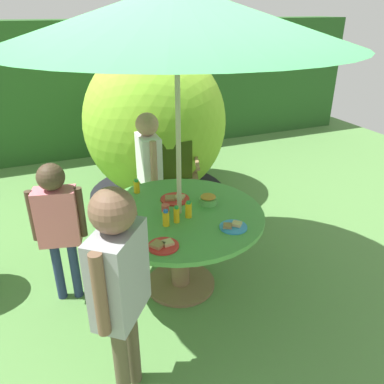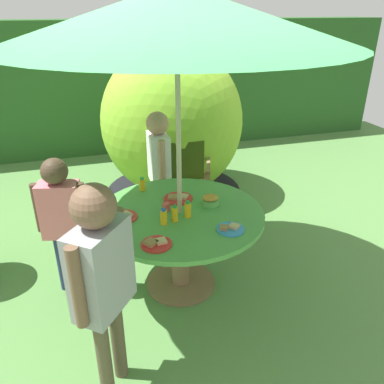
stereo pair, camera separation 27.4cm
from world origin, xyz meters
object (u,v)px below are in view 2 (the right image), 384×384
wooden_chair (188,171)px  cup_near (166,207)px  plate_mid_right (156,243)px  plate_center_back (122,217)px  child_in_pink_shirt (61,210)px  snack_bowl (210,200)px  dome_tent (172,123)px  plate_back_edge (178,198)px  plate_near_right (230,229)px  patio_umbrella (177,15)px  juice_bottle_far_right (175,214)px  garden_table (180,229)px  juice_bottle_center_front (164,217)px  juice_bottle_near_left (142,184)px  child_in_white_shirt (159,159)px  child_in_grey_shirt (101,269)px  juice_bottle_far_left (188,210)px

wooden_chair → cup_near: 1.19m
plate_mid_right → plate_center_back: size_ratio=0.92×
child_in_pink_shirt → snack_bowl: child_in_pink_shirt is taller
dome_tent → plate_back_edge: 1.65m
plate_back_edge → plate_near_right: same height
plate_near_right → patio_umbrella: bearing=127.8°
juice_bottle_far_right → cup_near: (-0.02, 0.19, -0.03)m
garden_table → juice_bottle_center_front: bearing=-138.1°
dome_tent → juice_bottle_near_left: dome_tent is taller
plate_near_right → juice_bottle_far_right: (-0.35, 0.23, 0.05)m
child_in_white_shirt → juice_bottle_far_right: child_in_white_shirt is taller
wooden_chair → dome_tent: size_ratio=0.50×
child_in_white_shirt → patio_umbrella: bearing=0.0°
child_in_pink_shirt → juice_bottle_center_front: child_in_pink_shirt is taller
plate_mid_right → dome_tent: bearing=73.3°
dome_tent → plate_center_back: bearing=-108.2°
snack_bowl → plate_center_back: size_ratio=0.64×
patio_umbrella → plate_near_right: bearing=-52.2°
garden_table → plate_near_right: bearing=-52.2°
garden_table → child_in_grey_shirt: child_in_grey_shirt is taller
juice_bottle_far_left → cup_near: bearing=130.8°
patio_umbrella → plate_mid_right: (-0.27, -0.40, -1.37)m
juice_bottle_far_right → plate_center_back: bearing=156.4°
juice_bottle_near_left → child_in_grey_shirt: bearing=-108.8°
child_in_white_shirt → plate_mid_right: (-0.30, -1.30, -0.10)m
plate_back_edge → juice_bottle_far_right: juice_bottle_far_right is taller
patio_umbrella → wooden_chair: (0.40, 1.13, -1.54)m
child_in_white_shirt → juice_bottle_center_front: bearing=-8.3°
child_in_white_shirt → garden_table: bearing=0.0°
child_in_grey_shirt → cup_near: (0.55, 0.87, -0.15)m
child_in_grey_shirt → plate_back_edge: 1.25m
wooden_chair → child_in_pink_shirt: bearing=-124.8°
wooden_chair → juice_bottle_far_right: wooden_chair is taller
dome_tent → plate_center_back: size_ratio=8.29×
child_in_grey_shirt → juice_bottle_far_right: child_in_grey_shirt is taller
wooden_chair → snack_bowl: size_ratio=6.50×
dome_tent → child_in_pink_shirt: size_ratio=1.64×
juice_bottle_far_right → cup_near: size_ratio=2.10×
child_in_pink_shirt → juice_bottle_near_left: 0.72m
garden_table → child_in_grey_shirt: bearing=-128.5°
plate_near_right → plate_center_back: bearing=151.2°
juice_bottle_far_left → dome_tent: bearing=79.4°
wooden_chair → plate_mid_right: wooden_chair is taller
child_in_grey_shirt → plate_mid_right: size_ratio=6.54×
plate_near_right → juice_bottle_near_left: 0.96m
snack_bowl → child_in_grey_shirt: bearing=-136.6°
patio_umbrella → dome_tent: (0.40, 1.83, -1.20)m
child_in_pink_shirt → child_in_grey_shirt: (0.23, -1.02, 0.14)m
child_in_white_shirt → plate_near_right: 1.28m
juice_bottle_far_right → plate_back_edge: bearing=71.7°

